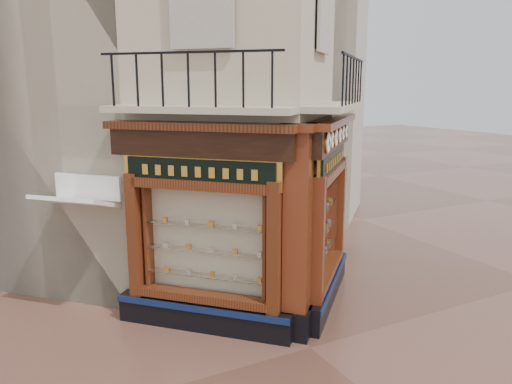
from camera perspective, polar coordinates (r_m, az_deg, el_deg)
ground at (r=9.43m, az=6.23°, el=-17.28°), size 80.00×80.00×0.00m
main_building at (r=13.84m, az=-8.15°, el=17.65°), size 11.31×11.31×12.00m
neighbour_left at (r=15.61m, az=-20.16°, el=14.56°), size 11.31×11.31×11.00m
neighbour_right at (r=17.02m, az=-2.86°, el=14.97°), size 11.31×11.31×11.00m
shopfront_left at (r=9.35m, az=-6.12°, el=-4.38°), size 2.86×2.86×3.98m
shopfront_right at (r=10.66m, az=8.09°, el=-2.39°), size 2.86×2.86×3.98m
corner_pilaster at (r=9.05m, az=4.75°, el=-5.10°), size 0.85×0.85×3.98m
balcony at (r=9.51m, az=1.77°, el=9.66°), size 5.94×2.97×1.03m
clock_a at (r=9.02m, az=8.15°, el=5.62°), size 0.32×0.32×0.40m
clock_b at (r=9.46m, az=8.60°, el=5.90°), size 0.27×0.27×0.33m
clock_c at (r=9.95m, az=9.05°, el=6.18°), size 0.29×0.29×0.36m
clock_d at (r=10.48m, az=9.49°, el=6.45°), size 0.28×0.28×0.34m
clock_e at (r=10.96m, az=9.86°, el=6.67°), size 0.27×0.27×0.33m
clock_f at (r=11.47m, az=10.21°, el=6.88°), size 0.28×0.28×0.35m
awning at (r=11.08m, az=-19.13°, el=-13.25°), size 1.70×1.70×0.35m
signboard_left at (r=9.03m, az=-6.48°, el=2.34°), size 2.22×2.22×0.60m
signboard_right at (r=10.43m, az=8.69°, el=3.57°), size 2.11×2.11×0.56m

